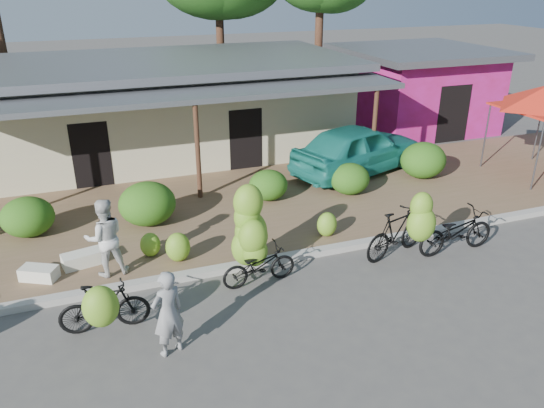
{
  "coord_description": "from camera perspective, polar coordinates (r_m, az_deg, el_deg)",
  "views": [
    {
      "loc": [
        -2.9,
        -7.88,
        6.07
      ],
      "look_at": [
        0.92,
        2.59,
        1.2
      ],
      "focal_mm": 35.0,
      "sensor_mm": 36.0,
      "label": 1
    }
  ],
  "objects": [
    {
      "name": "ground",
      "position": [
        10.37,
        0.12,
        -12.25
      ],
      "size": [
        100.0,
        100.0,
        0.0
      ],
      "primitive_type": "plane",
      "color": "#4E4C49",
      "rests_on": "ground"
    },
    {
      "name": "curb",
      "position": [
        11.92,
        -3.23,
        -6.64
      ],
      "size": [
        60.0,
        0.25,
        0.15
      ],
      "primitive_type": "cube",
      "color": "#A8A399",
      "rests_on": "ground"
    },
    {
      "name": "hedge_1",
      "position": [
        14.22,
        -24.82,
        -1.27
      ],
      "size": [
        1.27,
        1.14,
        0.99
      ],
      "primitive_type": "ellipsoid",
      "color": "#1F5212",
      "rests_on": "sidewalk"
    },
    {
      "name": "loose_banana_c",
      "position": [
        13.02,
        5.94,
        -2.19
      ],
      "size": [
        0.5,
        0.42,
        0.62
      ],
      "primitive_type": "ellipsoid",
      "color": "#6BA82A",
      "rests_on": "sidewalk"
    },
    {
      "name": "vendor",
      "position": [
        9.28,
        -11.14,
        -11.47
      ],
      "size": [
        0.69,
        0.58,
        1.62
      ],
      "primitive_type": "imported",
      "rotation": [
        0.0,
        0.0,
        3.52
      ],
      "color": "gray",
      "rests_on": "ground"
    },
    {
      "name": "bike_far_right",
      "position": [
        13.11,
        19.18,
        -2.82
      ],
      "size": [
        2.01,
        0.73,
        1.05
      ],
      "rotation": [
        0.0,
        0.0,
        1.58
      ],
      "color": "black",
      "rests_on": "ground"
    },
    {
      "name": "hedge_3",
      "position": [
        15.0,
        -0.41,
        2.04
      ],
      "size": [
        1.12,
        1.01,
        0.87
      ],
      "primitive_type": "ellipsoid",
      "color": "#1F5212",
      "rests_on": "sidewalk"
    },
    {
      "name": "sack_far",
      "position": [
        12.29,
        -23.77,
        -6.83
      ],
      "size": [
        0.84,
        0.69,
        0.28
      ],
      "primitive_type": "cube",
      "rotation": [
        0.0,
        0.0,
        -0.49
      ],
      "color": "white",
      "rests_on": "sidewalk"
    },
    {
      "name": "hedge_4",
      "position": [
        15.58,
        8.37,
        2.69
      ],
      "size": [
        1.17,
        1.05,
        0.91
      ],
      "primitive_type": "ellipsoid",
      "color": "#1F5212",
      "rests_on": "sidewalk"
    },
    {
      "name": "loose_banana_a",
      "position": [
        12.38,
        -12.96,
        -4.29
      ],
      "size": [
        0.46,
        0.39,
        0.57
      ],
      "primitive_type": "ellipsoid",
      "color": "#6BA82A",
      "rests_on": "sidewalk"
    },
    {
      "name": "shop_pink",
      "position": [
        23.56,
        15.37,
        12.03
      ],
      "size": [
        6.0,
        6.0,
        3.25
      ],
      "color": "#C61E8F",
      "rests_on": "ground"
    },
    {
      "name": "shop_main",
      "position": [
        19.53,
        -11.2,
        10.3
      ],
      "size": [
        13.0,
        8.5,
        3.35
      ],
      "color": "#BEB290",
      "rests_on": "ground"
    },
    {
      "name": "bike_center",
      "position": [
        11.26,
        -2.07,
        -4.11
      ],
      "size": [
        1.66,
        1.19,
        2.06
      ],
      "rotation": [
        0.0,
        0.0,
        1.64
      ],
      "color": "black",
      "rests_on": "ground"
    },
    {
      "name": "hedge_5",
      "position": [
        17.31,
        15.95,
        4.55
      ],
      "size": [
        1.45,
        1.3,
        1.13
      ],
      "primitive_type": "ellipsoid",
      "color": "#1F5212",
      "rests_on": "sidewalk"
    },
    {
      "name": "sack_near",
      "position": [
        12.5,
        -19.72,
        -5.58
      ],
      "size": [
        0.92,
        0.57,
        0.3
      ],
      "primitive_type": "cube",
      "rotation": [
        0.0,
        0.0,
        0.22
      ],
      "color": "white",
      "rests_on": "sidewalk"
    },
    {
      "name": "sidewalk",
      "position": [
        14.51,
        -6.71,
        -1.04
      ],
      "size": [
        60.0,
        6.0,
        0.12
      ],
      "primitive_type": "cube",
      "color": "brown",
      "rests_on": "ground"
    },
    {
      "name": "bike_left",
      "position": [
        10.1,
        -17.69,
        -10.5
      ],
      "size": [
        1.66,
        1.2,
        1.31
      ],
      "rotation": [
        0.0,
        0.0,
        1.5
      ],
      "color": "black",
      "rests_on": "ground"
    },
    {
      "name": "hedge_2",
      "position": [
        13.84,
        -13.26,
        0.03
      ],
      "size": [
        1.44,
        1.3,
        1.13
      ],
      "primitive_type": "ellipsoid",
      "color": "#1F5212",
      "rests_on": "sidewalk"
    },
    {
      "name": "bystander",
      "position": [
        11.65,
        -17.53,
        -3.47
      ],
      "size": [
        0.88,
        0.71,
        1.73
      ],
      "primitive_type": "imported",
      "rotation": [
        0.0,
        0.0,
        3.21
      ],
      "color": "silver",
      "rests_on": "sidewalk"
    },
    {
      "name": "loose_banana_b",
      "position": [
        12.03,
        -10.08,
        -4.59
      ],
      "size": [
        0.55,
        0.47,
        0.69
      ],
      "primitive_type": "ellipsoid",
      "color": "#6BA82A",
      "rests_on": "sidewalk"
    },
    {
      "name": "bike_right",
      "position": [
        12.38,
        13.87,
        -2.65
      ],
      "size": [
        1.98,
        1.44,
        1.78
      ],
      "rotation": [
        0.0,
        0.0,
        1.87
      ],
      "color": "black",
      "rests_on": "ground"
    },
    {
      "name": "teal_van",
      "position": [
        17.2,
        9.24,
        5.9
      ],
      "size": [
        5.1,
        3.39,
        1.61
      ],
      "primitive_type": "imported",
      "rotation": [
        0.0,
        0.0,
        1.91
      ],
      "color": "#1A796D",
      "rests_on": "sidewalk"
    }
  ]
}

